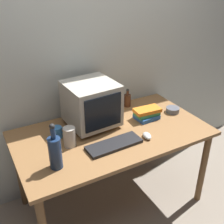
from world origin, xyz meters
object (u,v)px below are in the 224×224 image
bottle_tall (55,152)px  metal_canister (70,137)px  cd_spindle (173,110)px  keyboard (114,144)px  mug (57,132)px  computer_mouse (147,136)px  bottle_short (127,100)px  crt_monitor (91,104)px  book_stack (147,113)px

bottle_tall → metal_canister: (0.17, 0.19, -0.05)m
bottle_tall → cd_spindle: 1.20m
keyboard → bottle_tall: size_ratio=1.27×
keyboard → mug: bearing=134.5°
mug → computer_mouse: bearing=-29.6°
bottle_tall → mug: (0.12, 0.34, -0.08)m
keyboard → bottle_short: 0.66m
keyboard → cd_spindle: (0.72, 0.20, 0.01)m
crt_monitor → cd_spindle: size_ratio=3.41×
crt_monitor → cd_spindle: (0.73, -0.15, -0.17)m
bottle_tall → metal_canister: bearing=48.2°
mug → metal_canister: (0.04, -0.15, 0.03)m
mug → metal_canister: 0.16m
keyboard → computer_mouse: computer_mouse is taller
computer_mouse → bottle_tall: 0.73m
metal_canister → keyboard: bearing=-29.8°
book_stack → mug: size_ratio=1.96×
keyboard → bottle_short: size_ratio=2.36×
mug → metal_canister: size_ratio=0.80×
computer_mouse → metal_canister: bearing=175.7°
bottle_tall → book_stack: 0.93m
book_stack → mug: bearing=173.3°
computer_mouse → book_stack: 0.31m
book_stack → mug: 0.78m
computer_mouse → bottle_short: size_ratio=0.56×
keyboard → mug: mug is taller
bottle_tall → cd_spindle: (1.17, 0.23, -0.10)m
computer_mouse → cd_spindle: bearing=42.0°
cd_spindle → mug: bearing=174.1°
crt_monitor → keyboard: size_ratio=0.97×
bottle_tall → bottle_short: bearing=31.2°
crt_monitor → book_stack: (0.46, -0.13, -0.14)m
book_stack → keyboard: bearing=-153.6°
crt_monitor → metal_canister: (-0.27, -0.19, -0.12)m
keyboard → bottle_short: bearing=48.3°
computer_mouse → mug: 0.69m
keyboard → book_stack: book_stack is taller
mug → book_stack: bearing=-6.7°
computer_mouse → book_stack: (0.17, 0.25, 0.03)m
keyboard → computer_mouse: (0.27, -0.03, 0.01)m
computer_mouse → bottle_short: 0.56m
computer_mouse → crt_monitor: bearing=141.2°
bottle_tall → bottle_short: (0.87, 0.53, -0.06)m
crt_monitor → book_stack: crt_monitor is taller
computer_mouse → bottle_tall: size_ratio=0.30×
book_stack → cd_spindle: bearing=-3.6°
bottle_tall → book_stack: bearing=15.4°
crt_monitor → metal_canister: bearing=-144.1°
bottle_tall → crt_monitor: bearing=41.2°
book_stack → metal_canister: bearing=-175.3°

